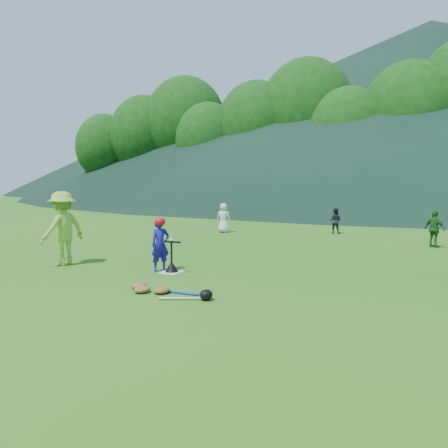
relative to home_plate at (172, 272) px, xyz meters
The scene contains 14 objects.
ground 0.01m from the home_plate, ahead, with size 120.00×120.00×0.00m, color #216016.
home_plate is the anchor object (origin of this frame).
baseball 0.73m from the home_plate, ahead, with size 0.08×0.08×0.08m, color white.
batter_child 0.68m from the home_plate, behind, with size 0.44×0.29×1.21m, color navy.
adult_coach 3.06m from the home_plate, behind, with size 1.17×0.67×1.81m, color #8EC439.
fielder_a 8.37m from the home_plate, 110.14° to the left, with size 0.59×0.39×1.22m, color silver.
fielder_b 9.76m from the home_plate, 82.46° to the left, with size 0.50×0.39×1.03m, color black.
fielder_c 8.74m from the home_plate, 54.82° to the left, with size 0.69×0.29×1.17m, color #1D591A.
batting_tee 0.12m from the home_plate, ahead, with size 0.30×0.30×0.68m.
batter_gear 1.13m from the home_plate, behind, with size 0.73×0.26×0.58m.
equipment_pile 1.91m from the home_plate, 60.71° to the right, with size 1.80×0.68×0.19m.
outfield_fence 28.01m from the home_plate, 90.00° to the left, with size 70.07×0.08×1.33m.
tree_line 34.81m from the home_plate, 89.65° to the left, with size 70.04×11.40×14.82m.
distant_hills 83.52m from the home_plate, 95.33° to the left, with size 155.00×140.00×32.00m.
Camera 1 is at (5.60, -7.98, 1.97)m, focal length 35.00 mm.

